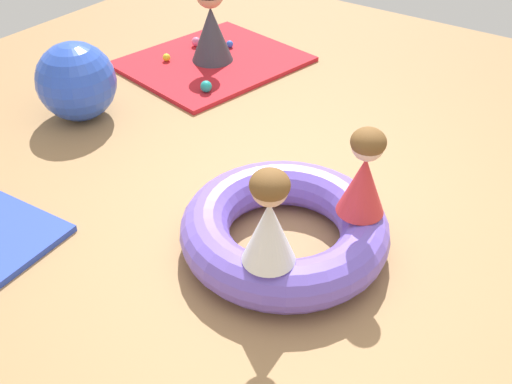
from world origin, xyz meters
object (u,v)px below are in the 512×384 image
object	(u,v)px
play_ball_pink	(196,42)
child_in_white	(269,219)
play_ball_yellow	(167,57)
exercise_ball_large	(76,81)
adult_seated	(211,22)
inflatable_cushion	(284,229)
play_ball_blue	(230,44)
child_in_red	(364,173)
play_ball_teal	(206,86)

from	to	relation	value
play_ball_pink	child_in_white	bearing A→B (deg)	-133.53
play_ball_yellow	exercise_ball_large	xyz separation A→B (m)	(-1.12, -0.11, 0.23)
adult_seated	inflatable_cushion	bearing A→B (deg)	-108.96
play_ball_yellow	adult_seated	bearing A→B (deg)	-50.86
inflatable_cushion	play_ball_yellow	bearing A→B (deg)	56.69
child_in_white	play_ball_pink	size ratio (longest dim) A/B	5.95
adult_seated	play_ball_yellow	xyz separation A→B (m)	(-0.27, 0.33, -0.33)
child_in_white	play_ball_yellow	bearing A→B (deg)	73.50
child_in_white	play_ball_blue	distance (m)	3.31
child_in_red	adult_seated	xyz separation A→B (m)	(1.53, 2.29, -0.13)
play_ball_pink	exercise_ball_large	bearing A→B (deg)	-175.76
play_ball_pink	play_ball_teal	xyz separation A→B (m)	(-0.70, -0.70, 0.00)
child_in_red	play_ball_pink	world-z (taller)	child_in_red
inflatable_cushion	child_in_white	world-z (taller)	child_in_white
adult_seated	play_ball_pink	world-z (taller)	adult_seated
inflatable_cushion	adult_seated	size ratio (longest dim) A/B	1.61
inflatable_cushion	child_in_red	size ratio (longest dim) A/B	2.30
play_ball_yellow	child_in_white	bearing A→B (deg)	-127.76
play_ball_pink	play_ball_blue	size ratio (longest dim) A/B	1.31
child_in_white	play_ball_yellow	world-z (taller)	child_in_white
play_ball_yellow	exercise_ball_large	world-z (taller)	exercise_ball_large
inflatable_cushion	exercise_ball_large	world-z (taller)	exercise_ball_large
adult_seated	play_ball_pink	bearing A→B (deg)	87.40
play_ball_blue	play_ball_yellow	distance (m)	0.66
play_ball_teal	adult_seated	bearing A→B (deg)	34.07
play_ball_blue	play_ball_teal	world-z (taller)	play_ball_teal
inflatable_cushion	adult_seated	world-z (taller)	adult_seated
child_in_red	play_ball_teal	xyz separation A→B (m)	(0.99, 1.93, -0.45)
child_in_white	play_ball_yellow	distance (m)	3.11
play_ball_pink	exercise_ball_large	distance (m)	1.56
child_in_red	play_ball_blue	world-z (taller)	child_in_red
child_in_red	exercise_ball_large	bearing A→B (deg)	-83.80
child_in_red	adult_seated	world-z (taller)	child_in_red
child_in_red	adult_seated	size ratio (longest dim) A/B	0.70
play_ball_pink	play_ball_blue	bearing A→B (deg)	-60.10
play_ball_blue	play_ball_teal	xyz separation A→B (m)	(-0.86, -0.41, 0.01)
inflatable_cushion	child_in_red	distance (m)	0.57
play_ball_pink	play_ball_yellow	size ratio (longest dim) A/B	1.26
inflatable_cushion	exercise_ball_large	distance (m)	2.21
inflatable_cushion	child_in_white	size ratio (longest dim) A/B	2.24
inflatable_cushion	play_ball_teal	distance (m)	2.01
play_ball_blue	adult_seated	bearing A→B (deg)	-171.66
play_ball_blue	play_ball_teal	distance (m)	0.96
child_in_white	exercise_ball_large	size ratio (longest dim) A/B	0.87
play_ball_yellow	play_ball_teal	size ratio (longest dim) A/B	0.72
inflatable_cushion	exercise_ball_large	bearing A→B (deg)	79.99
play_ball_yellow	child_in_red	bearing A→B (deg)	-115.75
adult_seated	play_ball_blue	bearing A→B (deg)	31.54
adult_seated	play_ball_yellow	size ratio (longest dim) A/B	10.48
play_ball_yellow	play_ball_teal	world-z (taller)	play_ball_teal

